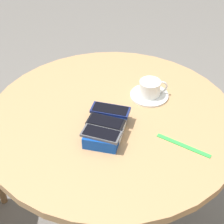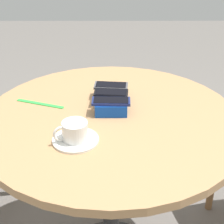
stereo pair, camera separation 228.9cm
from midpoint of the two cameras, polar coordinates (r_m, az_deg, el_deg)
The scene contains 8 objects.
round_table at distance 0.94m, azimuth -14.05°, elevation -52.06°, with size 0.97×0.97×0.76m.
phone_box at distance 0.81m, azimuth -22.07°, elevation -57.99°, with size 0.21×0.12×0.05m.
phone_gray at distance 0.80m, azimuth -28.78°, elevation -61.87°, with size 0.07×0.14×0.01m.
phone_black at distance 0.78m, azimuth -23.40°, elevation -58.25°, with size 0.07×0.14×0.01m.
phone_navy at distance 0.77m, azimuth -19.26°, elevation -53.68°, with size 0.06×0.14×0.01m.
saucer at distance 0.81m, azimuth 1.19°, elevation -44.06°, with size 0.16×0.16×0.01m, color white.
coffee_cup at distance 0.77m, azimuth 1.50°, elevation -43.71°, with size 0.09×0.11×0.06m.
lanyard_strap at distance 0.83m, azimuth 16.94°, elevation -63.53°, with size 0.20×0.02×0.00m, color green.
Camera 1 is at (-1.07, -0.25, 1.68)m, focal length 60.00 mm.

